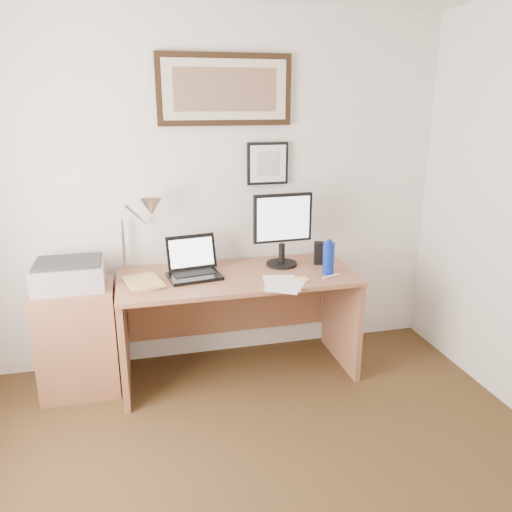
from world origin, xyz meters
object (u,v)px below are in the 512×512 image
object	(u,v)px
water_bottle	(329,258)
printer	(69,274)
laptop	(193,267)
book	(127,285)
lcd_monitor	(283,226)
desk	(235,302)
side_cabinet	(79,340)

from	to	relation	value
water_bottle	printer	bearing A→B (deg)	173.08
laptop	book	bearing A→B (deg)	-165.77
printer	lcd_monitor	bearing A→B (deg)	1.55
lcd_monitor	printer	world-z (taller)	lcd_monitor
book	desk	size ratio (longest dim) A/B	0.18
laptop	printer	size ratio (longest dim) A/B	0.85
book	laptop	world-z (taller)	laptop
side_cabinet	laptop	xyz separation A→B (m)	(0.78, 0.00, 0.44)
side_cabinet	water_bottle	xyz separation A→B (m)	(1.67, -0.18, 0.49)
water_bottle	desk	world-z (taller)	water_bottle
side_cabinet	desk	size ratio (longest dim) A/B	0.46
laptop	lcd_monitor	xyz separation A→B (m)	(0.64, 0.06, 0.23)
side_cabinet	water_bottle	distance (m)	1.76
printer	water_bottle	bearing A→B (deg)	-6.92
printer	book	bearing A→B (deg)	-20.93
side_cabinet	lcd_monitor	bearing A→B (deg)	2.57
water_bottle	lcd_monitor	size ratio (longest dim) A/B	0.42
desk	lcd_monitor	bearing A→B (deg)	4.66
desk	printer	world-z (taller)	printer
side_cabinet	laptop	size ratio (longest dim) A/B	1.96
water_bottle	desk	xyz separation A→B (m)	(-0.60, 0.22, -0.35)
lcd_monitor	side_cabinet	bearing A→B (deg)	-177.43
water_bottle	book	bearing A→B (deg)	177.03
side_cabinet	laptop	bearing A→B (deg)	0.01
lcd_monitor	printer	xyz separation A→B (m)	(-1.43, -0.04, -0.22)
laptop	side_cabinet	bearing A→B (deg)	-179.99
desk	laptop	xyz separation A→B (m)	(-0.29, -0.04, 0.29)
book	desk	distance (m)	0.78
side_cabinet	book	world-z (taller)	book
side_cabinet	book	distance (m)	0.53
water_bottle	lcd_monitor	distance (m)	0.40
side_cabinet	book	xyz separation A→B (m)	(0.34, -0.11, 0.40)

